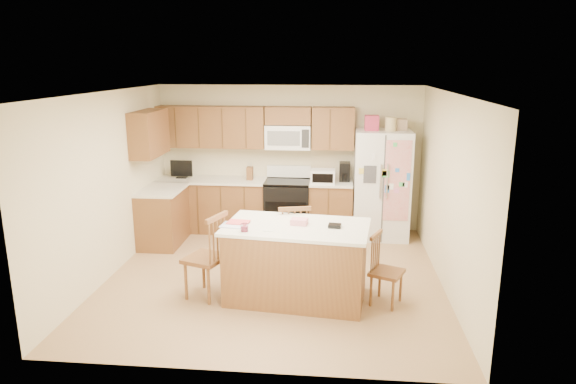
# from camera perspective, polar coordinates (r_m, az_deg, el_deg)

# --- Properties ---
(ground) EXTENTS (4.50, 4.50, 0.00)m
(ground) POSITION_cam_1_polar(r_m,az_deg,el_deg) (7.16, -1.55, -9.41)
(ground) COLOR olive
(ground) RESTS_ON ground
(room_shell) EXTENTS (4.60, 4.60, 2.52)m
(room_shell) POSITION_cam_1_polar(r_m,az_deg,el_deg) (6.71, -1.63, 1.93)
(room_shell) COLOR beige
(room_shell) RESTS_ON ground
(cabinetry) EXTENTS (3.36, 1.56, 2.15)m
(cabinetry) POSITION_cam_1_polar(r_m,az_deg,el_deg) (8.72, -6.58, 1.17)
(cabinetry) COLOR brown
(cabinetry) RESTS_ON ground
(stove) EXTENTS (0.76, 0.65, 1.13)m
(stove) POSITION_cam_1_polar(r_m,az_deg,el_deg) (8.82, -0.04, -1.54)
(stove) COLOR black
(stove) RESTS_ON ground
(refrigerator) EXTENTS (0.90, 0.79, 2.04)m
(refrigerator) POSITION_cam_1_polar(r_m,az_deg,el_deg) (8.64, 10.34, 0.95)
(refrigerator) COLOR white
(refrigerator) RESTS_ON ground
(island) EXTENTS (1.84, 1.20, 1.04)m
(island) POSITION_cam_1_polar(r_m,az_deg,el_deg) (6.38, 0.93, -7.75)
(island) COLOR brown
(island) RESTS_ON ground
(windsor_chair_left) EXTENTS (0.58, 0.59, 1.09)m
(windsor_chair_left) POSITION_cam_1_polar(r_m,az_deg,el_deg) (6.48, -8.98, -7.25)
(windsor_chair_left) COLOR brown
(windsor_chair_left) RESTS_ON ground
(windsor_chair_back) EXTENTS (0.54, 0.52, 1.04)m
(windsor_chair_back) POSITION_cam_1_polar(r_m,az_deg,el_deg) (6.99, 0.53, -5.66)
(windsor_chair_back) COLOR brown
(windsor_chair_back) RESTS_ON ground
(windsor_chair_right) EXTENTS (0.48, 0.49, 0.88)m
(windsor_chair_right) POSITION_cam_1_polar(r_m,az_deg,el_deg) (6.37, 10.72, -8.67)
(windsor_chair_right) COLOR brown
(windsor_chair_right) RESTS_ON ground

